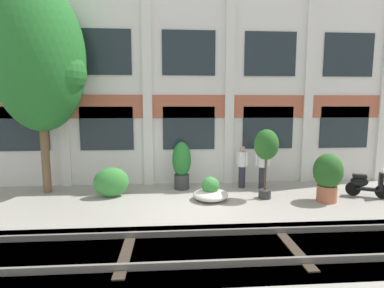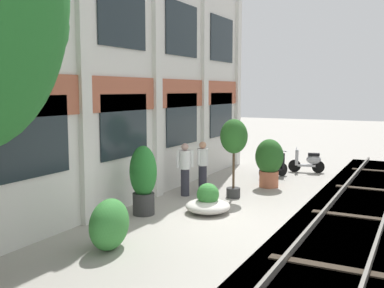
{
  "view_description": "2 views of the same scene",
  "coord_description": "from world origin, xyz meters",
  "views": [
    {
      "loc": [
        -0.74,
        -9.14,
        3.16
      ],
      "look_at": [
        0.02,
        1.32,
        1.79
      ],
      "focal_mm": 28.0,
      "sensor_mm": 36.0,
      "label": 1
    },
    {
      "loc": [
        -9.81,
        -4.43,
        3.21
      ],
      "look_at": [
        1.14,
        1.26,
        1.72
      ],
      "focal_mm": 42.0,
      "sensor_mm": 36.0,
      "label": 2
    }
  ],
  "objects": [
    {
      "name": "ground_plane",
      "position": [
        0.0,
        0.0,
        0.0
      ],
      "size": [
        80.0,
        80.0,
        0.0
      ],
      "primitive_type": "plane",
      "color": "#9E998E"
    },
    {
      "name": "broadleaf_tree",
      "position": [
        -5.22,
        1.81,
        4.67
      ],
      "size": [
        3.25,
        3.09,
        7.32
      ],
      "color": "brown",
      "rests_on": "ground"
    },
    {
      "name": "resident_by_doorway",
      "position": [
        2.0,
        1.94,
        0.86
      ],
      "size": [
        0.36,
        0.44,
        1.61
      ],
      "rotation": [
        0.0,
        0.0,
        -2.49
      ],
      "color": "#282833",
      "rests_on": "ground"
    },
    {
      "name": "potted_plant_fluted_column",
      "position": [
        4.38,
        0.06,
        0.89
      ],
      "size": [
        0.93,
        0.93,
        1.6
      ],
      "color": "#B76647",
      "rests_on": "ground"
    },
    {
      "name": "resident_watching_tracks",
      "position": [
        2.72,
        1.7,
        0.86
      ],
      "size": [
        0.52,
        0.34,
        1.6
      ],
      "rotation": [
        0.0,
        0.0,
        -1.74
      ],
      "color": "#282833",
      "rests_on": "ground"
    },
    {
      "name": "potted_plant_ribbed_drum",
      "position": [
        -0.32,
        1.91,
        0.99
      ],
      "size": [
        0.7,
        0.7,
        1.8
      ],
      "color": "#333333",
      "rests_on": "ground"
    },
    {
      "name": "topiary_hedge",
      "position": [
        -2.79,
        1.09,
        0.52
      ],
      "size": [
        1.32,
        0.96,
        1.03
      ],
      "primitive_type": "ellipsoid",
      "rotation": [
        0.0,
        0.0,
        3.38
      ],
      "color": "#388438",
      "rests_on": "ground"
    },
    {
      "name": "potted_plant_wide_bowl",
      "position": [
        0.59,
        0.5,
        0.27
      ],
      "size": [
        1.18,
        1.18,
        0.79
      ],
      "color": "beige",
      "rests_on": "ground"
    },
    {
      "name": "potted_plant_terracotta_small",
      "position": [
        2.46,
        0.55,
        1.73
      ],
      "size": [
        0.81,
        0.81,
        2.36
      ],
      "color": "#333333",
      "rests_on": "ground"
    },
    {
      "name": "apartment_facade",
      "position": [
        -0.0,
        2.95,
        4.18
      ],
      "size": [
        16.42,
        0.64,
        8.41
      ],
      "color": "silver",
      "rests_on": "ground"
    },
    {
      "name": "scooter_second_parked",
      "position": [
        5.98,
        0.45,
        0.44
      ],
      "size": [
        1.26,
        0.78,
        0.98
      ],
      "rotation": [
        0.0,
        0.0,
        5.8
      ],
      "color": "black",
      "rests_on": "ground"
    },
    {
      "name": "rail_tracks",
      "position": [
        0.0,
        -2.97,
        -0.13
      ],
      "size": [
        24.06,
        2.8,
        0.43
      ],
      "color": "#4C473F",
      "rests_on": "ground"
    }
  ]
}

